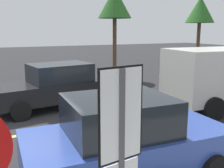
# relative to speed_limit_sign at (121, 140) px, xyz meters

# --- Properties ---
(ground_plane) EXTENTS (80.00, 80.00, 0.00)m
(ground_plane) POSITION_rel_speed_limit_sign_xyz_m (-0.30, 5.09, -1.76)
(ground_plane) COLOR #262628
(lane_marking_centre) EXTENTS (28.00, 0.16, 0.01)m
(lane_marking_centre) POSITION_rel_speed_limit_sign_xyz_m (2.70, 5.09, -1.76)
(lane_marking_centre) COLOR #E0D14C
(speed_limit_sign) EXTENTS (0.54, 0.11, 2.52)m
(speed_limit_sign) POSITION_rel_speed_limit_sign_xyz_m (0.00, 0.00, 0.00)
(speed_limit_sign) COLOR #4C4C51
(speed_limit_sign) RESTS_ON ground_plane
(car_black_near_curb) EXTENTS (4.69, 2.48, 1.63)m
(car_black_near_curb) POSITION_rel_speed_limit_sign_xyz_m (1.14, 7.47, -0.95)
(car_black_near_curb) COLOR black
(car_black_near_curb) RESTS_ON ground_plane
(car_blue_behind_van) EXTENTS (3.97, 2.13, 1.66)m
(car_blue_behind_van) POSITION_rel_speed_limit_sign_xyz_m (1.10, 1.94, -0.94)
(car_blue_behind_van) COLOR #2D479E
(car_blue_behind_van) RESTS_ON ground_plane
(tree_centre_verge) EXTENTS (1.92, 1.92, 5.21)m
(tree_centre_verge) POSITION_rel_speed_limit_sign_xyz_m (5.74, 12.00, 2.52)
(tree_centre_verge) COLOR #513823
(tree_centre_verge) RESTS_ON ground_plane
(tree_right_verge) EXTENTS (2.07, 2.07, 5.18)m
(tree_right_verge) POSITION_rel_speed_limit_sign_xyz_m (13.08, 13.08, 2.43)
(tree_right_verge) COLOR #513823
(tree_right_verge) RESTS_ON ground_plane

